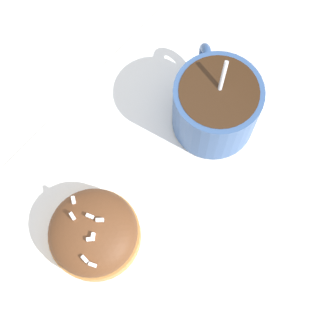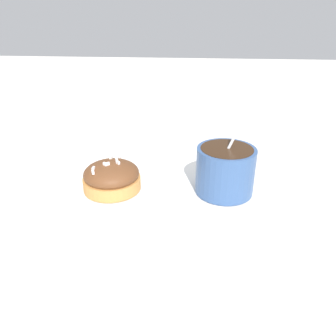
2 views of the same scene
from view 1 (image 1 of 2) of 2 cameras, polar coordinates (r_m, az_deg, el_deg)
name	(u,v)px [view 1 (image 1 of 2)]	position (r m, az deg, el deg)	size (l,w,h in m)	color
ground_plane	(165,185)	(0.47, -0.41, -2.12)	(3.00, 3.00, 0.00)	silver
paper_napkin	(165,185)	(0.47, -0.41, -2.07)	(0.34, 0.31, 0.00)	white
coffee_cup	(216,105)	(0.46, 5.83, 7.68)	(0.09, 0.10, 0.10)	#335184
frosted_pastry	(94,233)	(0.45, -9.03, -7.85)	(0.09, 0.09, 0.05)	#C18442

